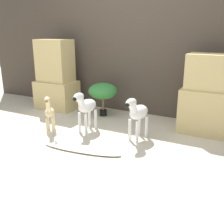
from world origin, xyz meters
TOP-DOWN VIEW (x-y plane):
  - ground_plane at (0.00, 0.00)m, footprint 14.00×14.00m
  - wall_back at (0.00, 1.71)m, footprint 6.40×0.08m
  - rock_pillar_left at (-1.31, 1.25)m, footprint 0.72×0.48m
  - rock_pillar_right at (1.31, 1.25)m, footprint 0.72×0.48m
  - zebra_right at (0.55, 0.56)m, footprint 0.24×0.47m
  - zebra_left at (-0.20, 0.51)m, footprint 0.21×0.47m
  - giraffe_figurine at (-0.65, 0.27)m, footprint 0.27×0.33m
  - potted_palm_front at (-0.34, 1.25)m, footprint 0.47×0.47m
  - surfboard at (0.08, -0.05)m, footprint 1.02×0.33m

SIDE VIEW (x-z plane):
  - ground_plane at x=0.00m, z-range 0.00..0.00m
  - surfboard at x=0.08m, z-range -0.02..0.06m
  - giraffe_figurine at x=-0.65m, z-range 0.03..0.57m
  - zebra_right at x=0.55m, z-range 0.08..0.67m
  - zebra_left at x=-0.20m, z-range 0.08..0.67m
  - potted_palm_front at x=-0.34m, z-range 0.14..0.69m
  - rock_pillar_right at x=1.31m, z-range -0.04..1.05m
  - rock_pillar_left at x=-1.31m, z-range -0.06..1.17m
  - wall_back at x=0.00m, z-range 0.00..2.20m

